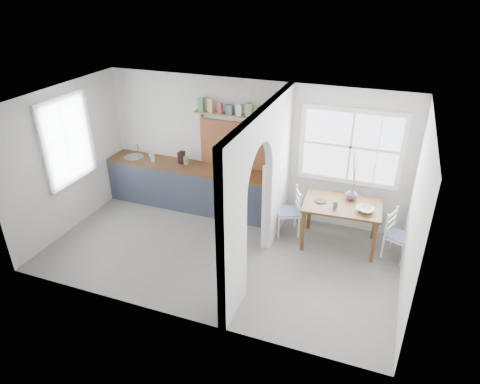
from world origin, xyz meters
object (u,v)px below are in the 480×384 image
(chair_right, at_px, (399,236))
(vase, at_px, (352,194))
(dining_table, at_px, (340,224))
(kettle, at_px, (269,174))
(chair_left, at_px, (288,211))

(chair_right, bearing_deg, vase, 93.50)
(dining_table, relative_size, kettle, 5.18)
(chair_left, distance_m, vase, 1.16)
(dining_table, xyz_separation_m, chair_right, (0.96, -0.06, 0.02))
(chair_left, bearing_deg, kettle, -140.19)
(dining_table, xyz_separation_m, kettle, (-1.37, 0.25, 0.62))
(dining_table, height_order, vase, vase)
(kettle, bearing_deg, dining_table, -22.99)
(kettle, relative_size, vase, 1.16)
(kettle, xyz_separation_m, vase, (1.47, -0.03, -0.12))
(chair_right, distance_m, vase, 1.03)
(dining_table, distance_m, kettle, 1.52)
(dining_table, height_order, kettle, kettle)
(chair_left, bearing_deg, vase, 74.40)
(vase, bearing_deg, chair_left, -170.69)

